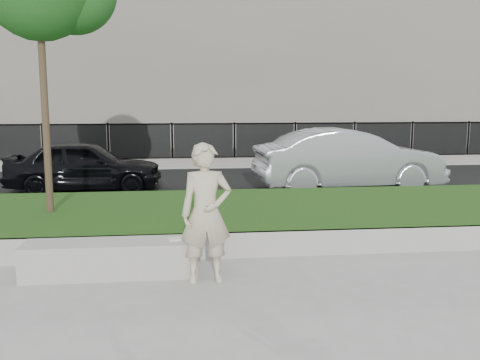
{
  "coord_description": "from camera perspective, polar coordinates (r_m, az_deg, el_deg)",
  "views": [
    {
      "loc": [
        -0.35,
        -6.89,
        2.42
      ],
      "look_at": [
        0.57,
        1.2,
        1.19
      ],
      "focal_mm": 40.0,
      "sensor_mm": 36.0,
      "label": 1
    }
  ],
  "objects": [
    {
      "name": "ground",
      "position": [
        7.32,
        -3.42,
        -10.75
      ],
      "size": [
        90.0,
        90.0,
        0.0
      ],
      "primitive_type": "plane",
      "color": "gray",
      "rests_on": "ground"
    },
    {
      "name": "grass_bank",
      "position": [
        10.15,
        -4.35,
        -4.07
      ],
      "size": [
        34.0,
        4.0,
        0.4
      ],
      "primitive_type": "cube",
      "color": "black",
      "rests_on": "ground"
    },
    {
      "name": "grass_kerb",
      "position": [
        8.25,
        -3.83,
        -7.05
      ],
      "size": [
        34.0,
        0.08,
        0.4
      ],
      "primitive_type": "cube",
      "color": "gray",
      "rests_on": "ground"
    },
    {
      "name": "street",
      "position": [
        15.58,
        -5.12,
        -0.29
      ],
      "size": [
        34.0,
        7.0,
        0.04
      ],
      "primitive_type": "cube",
      "color": "black",
      "rests_on": "ground"
    },
    {
      "name": "far_pavement",
      "position": [
        20.04,
        -5.44,
        1.8
      ],
      "size": [
        34.0,
        3.0,
        0.12
      ],
      "primitive_type": "cube",
      "color": "gray",
      "rests_on": "ground"
    },
    {
      "name": "iron_fence",
      "position": [
        18.99,
        -5.4,
        2.89
      ],
      "size": [
        32.0,
        0.3,
        1.5
      ],
      "color": "slate",
      "rests_on": "far_pavement"
    },
    {
      "name": "building_facade",
      "position": [
        27.02,
        -5.89,
        14.04
      ],
      "size": [
        34.0,
        10.0,
        10.0
      ],
      "primitive_type": "cube",
      "color": "slate",
      "rests_on": "ground"
    },
    {
      "name": "stone_bench",
      "position": [
        7.67,
        -13.61,
        -8.15
      ],
      "size": [
        2.36,
        0.59,
        0.48
      ],
      "primitive_type": "cube",
      "color": "gray",
      "rests_on": "ground"
    },
    {
      "name": "man",
      "position": [
        7.08,
        -3.63,
        -3.57
      ],
      "size": [
        0.71,
        0.5,
        1.86
      ],
      "primitive_type": "imported",
      "rotation": [
        0.0,
        0.0,
        0.08
      ],
      "color": "#C0B694",
      "rests_on": "ground"
    },
    {
      "name": "book",
      "position": [
        7.54,
        -6.81,
        -6.27
      ],
      "size": [
        0.24,
        0.2,
        0.02
      ],
      "primitive_type": "cube",
      "rotation": [
        0.0,
        0.0,
        0.22
      ],
      "color": "beige",
      "rests_on": "stone_bench"
    },
    {
      "name": "car_dark",
      "position": [
        14.48,
        -16.24,
        1.48
      ],
      "size": [
        3.96,
        1.63,
        1.34
      ],
      "primitive_type": "imported",
      "rotation": [
        0.0,
        0.0,
        1.56
      ],
      "color": "black",
      "rests_on": "street"
    },
    {
      "name": "car_silver",
      "position": [
        14.4,
        11.48,
        2.16
      ],
      "size": [
        5.01,
        2.05,
        1.62
      ],
      "primitive_type": "imported",
      "rotation": [
        0.0,
        0.0,
        1.64
      ],
      "color": "#9EA1A7",
      "rests_on": "street"
    }
  ]
}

